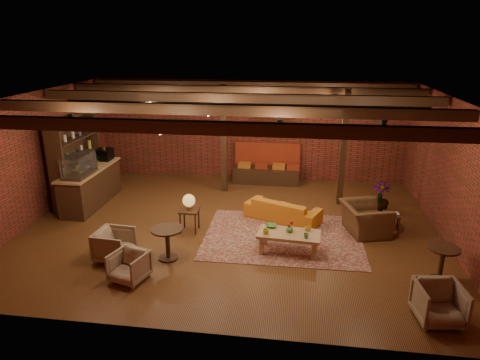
# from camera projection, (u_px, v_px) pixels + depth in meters

# --- Properties ---
(floor) EXTENTS (10.00, 10.00, 0.00)m
(floor) POSITION_uv_depth(u_px,v_px,m) (231.00, 227.00, 10.61)
(floor) COLOR #3B1B0E
(floor) RESTS_ON ground
(ceiling) EXTENTS (10.00, 8.00, 0.02)m
(ceiling) POSITION_uv_depth(u_px,v_px,m) (230.00, 97.00, 9.59)
(ceiling) COLOR black
(ceiling) RESTS_ON wall_back
(wall_back) EXTENTS (10.00, 0.02, 3.20)m
(wall_back) POSITION_uv_depth(u_px,v_px,m) (250.00, 130.00, 13.86)
(wall_back) COLOR brown
(wall_back) RESTS_ON ground
(wall_front) EXTENTS (10.00, 0.02, 3.20)m
(wall_front) POSITION_uv_depth(u_px,v_px,m) (187.00, 242.00, 6.35)
(wall_front) COLOR brown
(wall_front) RESTS_ON ground
(wall_left) EXTENTS (0.02, 8.00, 3.20)m
(wall_left) POSITION_uv_depth(u_px,v_px,m) (34.00, 158.00, 10.75)
(wall_left) COLOR brown
(wall_left) RESTS_ON ground
(wall_right) EXTENTS (0.02, 8.00, 3.20)m
(wall_right) POSITION_uv_depth(u_px,v_px,m) (453.00, 174.00, 9.45)
(wall_right) COLOR brown
(wall_right) RESTS_ON ground
(ceiling_beams) EXTENTS (9.80, 6.40, 0.22)m
(ceiling_beams) POSITION_uv_depth(u_px,v_px,m) (230.00, 103.00, 9.63)
(ceiling_beams) COLOR black
(ceiling_beams) RESTS_ON ceiling
(ceiling_pipe) EXTENTS (9.60, 0.12, 0.12)m
(ceiling_pipe) POSITION_uv_depth(u_px,v_px,m) (239.00, 103.00, 11.20)
(ceiling_pipe) COLOR black
(ceiling_pipe) RESTS_ON ceiling
(post_left) EXTENTS (0.16, 0.16, 3.20)m
(post_left) POSITION_uv_depth(u_px,v_px,m) (224.00, 140.00, 12.62)
(post_left) COLOR black
(post_left) RESTS_ON ground
(post_right) EXTENTS (0.16, 0.16, 3.20)m
(post_right) POSITION_uv_depth(u_px,v_px,m) (343.00, 149.00, 11.62)
(post_right) COLOR black
(post_right) RESTS_ON ground
(service_counter) EXTENTS (0.80, 2.50, 1.60)m
(service_counter) POSITION_uv_depth(u_px,v_px,m) (90.00, 177.00, 11.83)
(service_counter) COLOR black
(service_counter) RESTS_ON ground
(plant_counter) EXTENTS (0.35, 0.39, 0.30)m
(plant_counter) POSITION_uv_depth(u_px,v_px,m) (95.00, 161.00, 11.87)
(plant_counter) COLOR #337F33
(plant_counter) RESTS_ON service_counter
(shelving_hutch) EXTENTS (0.52, 2.00, 2.40)m
(shelving_hutch) POSITION_uv_depth(u_px,v_px,m) (76.00, 162.00, 11.85)
(shelving_hutch) COLOR black
(shelving_hutch) RESTS_ON ground
(banquette) EXTENTS (2.10, 0.70, 1.00)m
(banquette) POSITION_uv_depth(u_px,v_px,m) (266.00, 168.00, 13.71)
(banquette) COLOR maroon
(banquette) RESTS_ON ground
(service_sign) EXTENTS (0.86, 0.06, 0.30)m
(service_sign) POSITION_uv_depth(u_px,v_px,m) (266.00, 112.00, 12.69)
(service_sign) COLOR #FF3819
(service_sign) RESTS_ON ceiling
(ceiling_spotlights) EXTENTS (6.40, 4.40, 0.28)m
(ceiling_spotlights) POSITION_uv_depth(u_px,v_px,m) (230.00, 112.00, 9.70)
(ceiling_spotlights) COLOR black
(ceiling_spotlights) RESTS_ON ceiling
(rug) EXTENTS (3.69, 2.83, 0.01)m
(rug) POSITION_uv_depth(u_px,v_px,m) (283.00, 236.00, 10.11)
(rug) COLOR maroon
(rug) RESTS_ON floor
(sofa) EXTENTS (2.06, 1.46, 0.56)m
(sofa) POSITION_uv_depth(u_px,v_px,m) (283.00, 209.00, 10.97)
(sofa) COLOR orange
(sofa) RESTS_ON floor
(coffee_table) EXTENTS (1.40, 0.78, 0.71)m
(coffee_table) POSITION_uv_depth(u_px,v_px,m) (288.00, 235.00, 9.28)
(coffee_table) COLOR #AB844F
(coffee_table) RESTS_ON floor
(side_table_lamp) EXTENTS (0.46, 0.46, 0.95)m
(side_table_lamp) POSITION_uv_depth(u_px,v_px,m) (189.00, 203.00, 10.19)
(side_table_lamp) COLOR black
(side_table_lamp) RESTS_ON floor
(round_table_left) EXTENTS (0.68, 0.68, 0.71)m
(round_table_left) POSITION_uv_depth(u_px,v_px,m) (167.00, 238.00, 8.96)
(round_table_left) COLOR black
(round_table_left) RESTS_ON floor
(armchair_a) EXTENTS (0.72, 0.76, 0.73)m
(armchair_a) POSITION_uv_depth(u_px,v_px,m) (114.00, 243.00, 8.99)
(armchair_a) COLOR #B9AC8F
(armchair_a) RESTS_ON floor
(armchair_b) EXTENTS (0.77, 0.75, 0.65)m
(armchair_b) POSITION_uv_depth(u_px,v_px,m) (129.00, 265.00, 8.22)
(armchair_b) COLOR #B9AC8F
(armchair_b) RESTS_ON floor
(armchair_right) EXTENTS (1.00, 1.27, 0.98)m
(armchair_right) POSITION_uv_depth(u_px,v_px,m) (365.00, 214.00, 10.17)
(armchair_right) COLOR brown
(armchair_right) RESTS_ON floor
(side_table_book) EXTENTS (0.46, 0.46, 0.47)m
(side_table_book) POSITION_uv_depth(u_px,v_px,m) (392.00, 215.00, 10.29)
(side_table_book) COLOR black
(side_table_book) RESTS_ON floor
(round_table_right) EXTENTS (0.60, 0.60, 0.70)m
(round_table_right) POSITION_uv_depth(u_px,v_px,m) (442.00, 258.00, 8.17)
(round_table_right) COLOR black
(round_table_right) RESTS_ON floor
(armchair_far) EXTENTS (0.79, 0.75, 0.74)m
(armchair_far) POSITION_uv_depth(u_px,v_px,m) (440.00, 302.00, 7.01)
(armchair_far) COLOR #B9AC8F
(armchair_far) RESTS_ON floor
(plant_tall) EXTENTS (1.58, 1.58, 2.49)m
(plant_tall) POSITION_uv_depth(u_px,v_px,m) (384.00, 168.00, 11.13)
(plant_tall) COLOR #4C7F4C
(plant_tall) RESTS_ON floor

